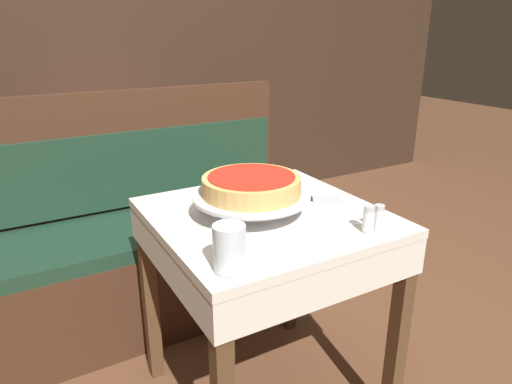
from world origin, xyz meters
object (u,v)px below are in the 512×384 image
object	(u,v)px
booth_bench	(157,251)
deep_dish_pizza	(251,185)
pepper_shaker	(379,217)
dining_table_rear	(114,146)
pizza_pan_stand	(251,197)
water_glass_near	(229,247)
dining_table_front	(266,241)
condiment_caddy	(98,120)
salt_shaker	(369,219)
pizza_server	(302,199)

from	to	relation	value
booth_bench	deep_dish_pizza	bearing A→B (deg)	-82.20
deep_dish_pizza	pepper_shaker	distance (m)	0.40
dining_table_rear	pizza_pan_stand	distance (m)	1.56
water_glass_near	pepper_shaker	world-z (taller)	water_glass_near
dining_table_front	condiment_caddy	distance (m)	1.67
salt_shaker	dining_table_rear	bearing A→B (deg)	99.75
booth_bench	dining_table_rear	bearing A→B (deg)	88.14
salt_shaker	condiment_caddy	size ratio (longest dim) A/B	0.48
deep_dish_pizza	pepper_shaker	size ratio (longest dim) A/B	4.12
booth_bench	pepper_shaker	xyz separation A→B (m)	(0.38, -1.03, 0.48)
booth_bench	pepper_shaker	world-z (taller)	booth_bench
pizza_pan_stand	dining_table_front	bearing A→B (deg)	-1.56
pizza_server	pepper_shaker	world-z (taller)	pepper_shaker
pizza_pan_stand	water_glass_near	bearing A→B (deg)	-127.97
booth_bench	condiment_caddy	size ratio (longest dim) A/B	8.69
dining_table_rear	salt_shaker	xyz separation A→B (m)	(0.31, -1.83, 0.14)
dining_table_rear	pizza_pan_stand	bearing A→B (deg)	-87.16
water_glass_near	condiment_caddy	xyz separation A→B (m)	(0.08, 1.92, -0.02)
dining_table_front	water_glass_near	xyz separation A→B (m)	(-0.27, -0.27, 0.16)
booth_bench	salt_shaker	distance (m)	1.18
dining_table_rear	condiment_caddy	bearing A→B (deg)	120.83
deep_dish_pizza	pizza_server	xyz separation A→B (m)	(0.22, 0.03, -0.10)
dining_table_rear	water_glass_near	distance (m)	1.84
dining_table_front	booth_bench	xyz separation A→B (m)	(-0.16, 0.75, -0.34)
water_glass_near	condiment_caddy	size ratio (longest dim) A/B	0.70
pizza_server	pepper_shaker	xyz separation A→B (m)	(0.06, -0.31, 0.03)
pizza_pan_stand	deep_dish_pizza	xyz separation A→B (m)	(0.00, 0.00, 0.04)
deep_dish_pizza	water_glass_near	world-z (taller)	deep_dish_pizza
water_glass_near	condiment_caddy	world-z (taller)	condiment_caddy
dining_table_front	deep_dish_pizza	xyz separation A→B (m)	(-0.05, 0.00, 0.21)
water_glass_near	pepper_shaker	size ratio (longest dim) A/B	1.57
booth_bench	pepper_shaker	bearing A→B (deg)	-69.68
booth_bench	dining_table_front	bearing A→B (deg)	-78.19
booth_bench	water_glass_near	size ratio (longest dim) A/B	12.36
pizza_pan_stand	deep_dish_pizza	world-z (taller)	deep_dish_pizza
dining_table_front	pizza_pan_stand	world-z (taller)	pizza_pan_stand
pizza_server	water_glass_near	size ratio (longest dim) A/B	2.33
water_glass_near	pepper_shaker	distance (m)	0.49
condiment_caddy	booth_bench	bearing A→B (deg)	-88.03
condiment_caddy	salt_shaker	bearing A→B (deg)	-79.09
pizza_pan_stand	pepper_shaker	size ratio (longest dim) A/B	4.96
pizza_pan_stand	water_glass_near	size ratio (longest dim) A/B	3.15
booth_bench	pizza_pan_stand	bearing A→B (deg)	-82.20
pizza_pan_stand	pepper_shaker	xyz separation A→B (m)	(0.28, -0.28, -0.03)
pepper_shaker	pizza_pan_stand	bearing A→B (deg)	135.00
salt_shaker	pepper_shaker	bearing A→B (deg)	0.00
pizza_server	condiment_caddy	xyz separation A→B (m)	(-0.35, 1.62, 0.04)
booth_bench	condiment_caddy	bearing A→B (deg)	91.97
water_glass_near	salt_shaker	world-z (taller)	water_glass_near
dining_table_rear	water_glass_near	bearing A→B (deg)	-94.33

